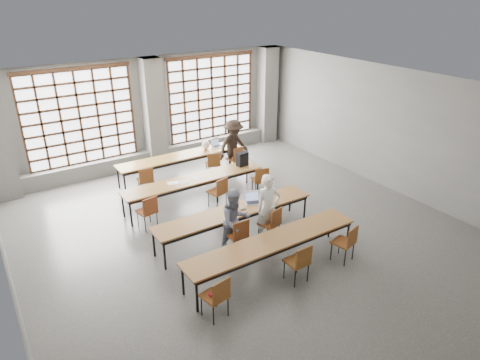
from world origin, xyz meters
The scene contains 39 objects.
floor centered at (0.00, 0.00, 0.00)m, with size 11.00×11.00×0.00m, color #474745.
ceiling centered at (0.00, 0.00, 3.50)m, with size 11.00×11.00×0.00m, color silver.
wall_back centered at (0.00, 5.50, 1.75)m, with size 10.00×10.00×0.00m, color slate.
wall_front centered at (0.00, -5.50, 1.75)m, with size 10.00×10.00×0.00m, color slate.
wall_right centered at (5.00, 0.00, 1.75)m, with size 11.00×11.00×0.00m, color slate.
column_mid centered at (0.00, 5.22, 1.75)m, with size 0.60×0.55×3.50m, color #5D5D5A.
column_right centered at (4.50, 5.22, 1.75)m, with size 0.60×0.55×3.50m, color #5D5D5A.
window_left centered at (-2.25, 5.42, 1.90)m, with size 3.32×0.12×3.00m.
window_right centered at (2.25, 5.42, 1.90)m, with size 3.32×0.12×3.00m.
sill_ledge centered at (0.00, 5.30, 0.25)m, with size 9.80×0.35×0.50m, color #5D5D5A.
desk_row_a centered at (0.20, 3.79, 0.66)m, with size 4.00×0.70×0.73m.
desk_row_b centered at (-0.26, 2.03, 0.66)m, with size 4.00×0.70×0.73m.
desk_row_c centered at (-0.29, -0.08, 0.66)m, with size 4.00×0.70×0.73m.
desk_row_d centered at (-0.33, -1.59, 0.66)m, with size 4.00×0.70×0.73m.
chair_back_left centered at (-1.21, 3.16, 0.54)m, with size 0.48×0.48×0.88m.
chair_back_mid centered at (0.98, 3.16, 0.54)m, with size 0.52×0.53×0.88m.
chair_back_right centered at (1.81, 3.16, 0.54)m, with size 0.48×0.49×0.88m.
chair_mid_left centered at (-1.85, 1.40, 0.54)m, with size 0.49×0.49×0.88m.
chair_mid_centre centered at (0.16, 1.40, 0.54)m, with size 0.50×0.50×0.88m.
chair_mid_right centered at (1.51, 1.40, 0.54)m, with size 0.53×0.53×0.88m.
chair_front_left centered at (-0.59, -0.71, 0.54)m, with size 0.42×0.43×0.88m.
chair_front_right centered at (0.33, -0.70, 0.54)m, with size 0.52×0.52×0.88m.
chair_near_left centered at (-2.02, -2.22, 0.54)m, with size 0.48×0.49×0.88m.
chair_near_mid centered at (-0.13, -2.22, 0.54)m, with size 0.42×0.43×0.88m.
chair_near_right centered at (1.19, -2.22, 0.54)m, with size 0.51×0.51×0.88m.
student_male centered at (0.31, -0.58, 0.82)m, with size 0.60×0.39×1.64m, color white.
student_female centered at (-0.59, -0.58, 0.76)m, with size 0.74×0.58×1.53m, color #191F4B.
student_back centered at (1.80, 3.29, 0.86)m, with size 1.11×0.64×1.72m, color black.
laptop_front centered at (0.28, 0.03, 0.79)m, with size 0.45×0.42×0.26m.
laptop_back centered at (1.53, 3.89, 0.79)m, with size 0.43×0.39×0.26m.
mouse centered at (0.66, -0.10, 0.75)m, with size 0.10×0.06×0.04m, color silver.
green_box centered at (-0.34, 0.00, 0.78)m, with size 0.25×0.09×0.09m, color #2C7D29.
phone centered at (-0.11, -0.18, 0.74)m, with size 0.13×0.06×0.01m, color black.
paper_sheet_a centered at (-0.86, 2.08, 0.73)m, with size 0.30×0.21×0.00m, color white.
paper_sheet_b centered at (-0.56, 1.98, 0.73)m, with size 0.30×0.21×0.00m, color silver.
paper_sheet_c centered at (-0.16, 2.03, 0.73)m, with size 0.30×0.21×0.00m, color white.
backpack centered at (1.34, 2.08, 0.93)m, with size 0.32×0.20×0.40m, color black.
plastic_bag centered at (1.10, 3.84, 0.87)m, with size 0.26×0.21×0.29m, color white.
red_pouch centered at (-2.03, -2.14, 0.50)m, with size 0.20×0.08×0.06m, color #B51625.
Camera 1 is at (-4.95, -7.49, 5.50)m, focal length 32.00 mm.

